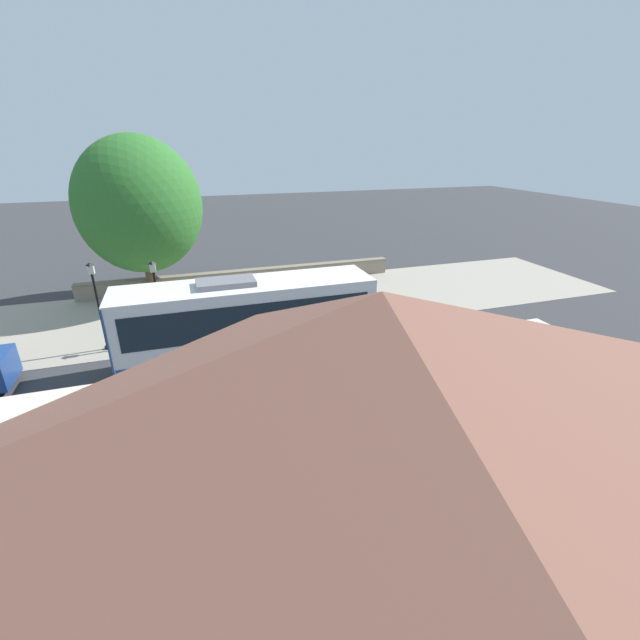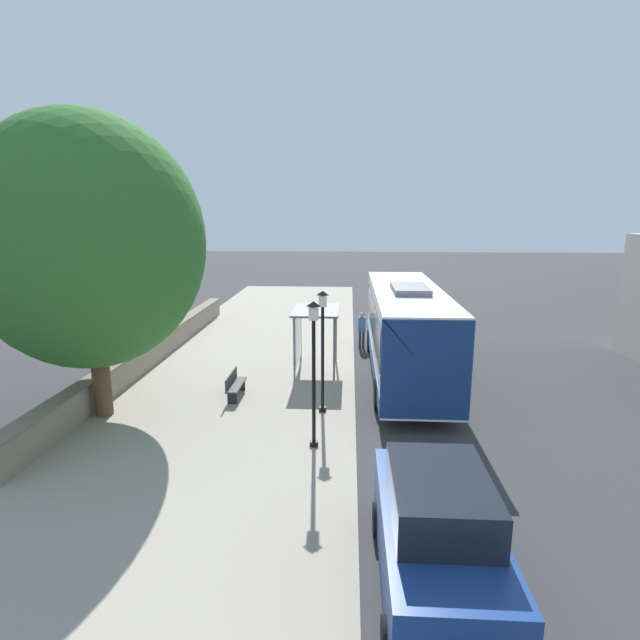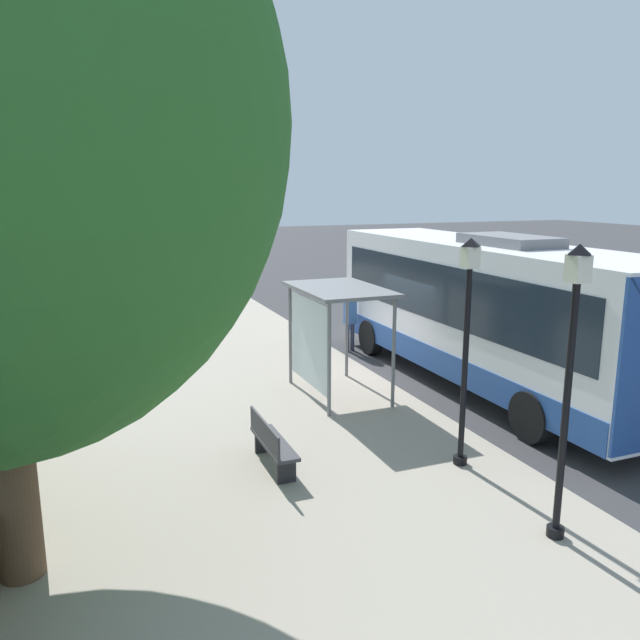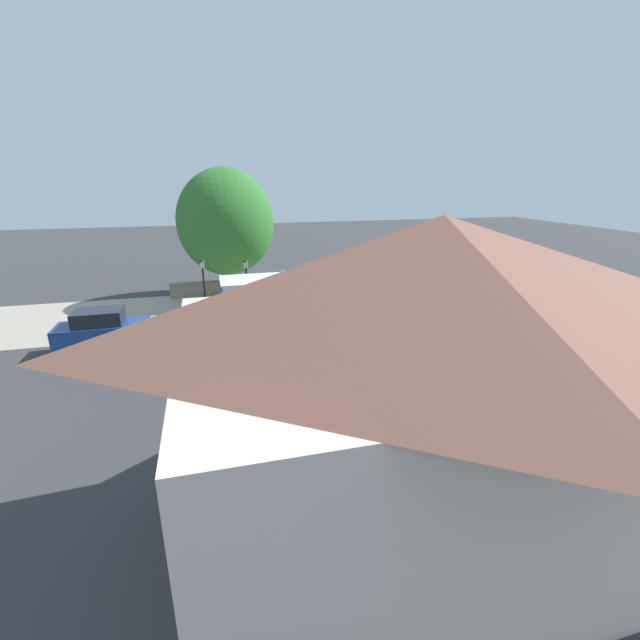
% 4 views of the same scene
% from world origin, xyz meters
% --- Properties ---
extents(ground_plane, '(120.00, 120.00, 0.00)m').
position_xyz_m(ground_plane, '(0.00, 0.00, 0.00)').
color(ground_plane, '#353538').
rests_on(ground_plane, ground).
extents(sidewalk_plaza, '(9.00, 44.00, 0.02)m').
position_xyz_m(sidewalk_plaza, '(-4.50, 0.00, 0.01)').
color(sidewalk_plaza, '#9E9384').
rests_on(sidewalk_plaza, ground).
extents(stone_wall, '(0.60, 20.00, 1.04)m').
position_xyz_m(stone_wall, '(-8.55, 0.00, 0.53)').
color(stone_wall, gray).
rests_on(stone_wall, ground).
extents(background_building, '(8.20, 11.62, 7.77)m').
position_xyz_m(background_building, '(15.83, -2.33, 4.00)').
color(background_building, beige).
rests_on(background_building, ground).
extents(bus, '(2.64, 10.39, 3.71)m').
position_xyz_m(bus, '(1.93, -1.42, 1.91)').
color(bus, white).
rests_on(bus, ground).
extents(bus_shelter, '(1.81, 2.77, 2.54)m').
position_xyz_m(bus_shelter, '(-1.70, -0.75, 2.11)').
color(bus_shelter, slate).
rests_on(bus_shelter, ground).
extents(pedestrian, '(0.34, 0.23, 1.70)m').
position_xyz_m(pedestrian, '(0.36, 2.81, 1.00)').
color(pedestrian, '#2D3347').
rests_on(pedestrian, ground).
extents(bench, '(0.40, 1.61, 0.88)m').
position_xyz_m(bench, '(-4.16, -3.89, 0.47)').
color(bench, '#333338').
rests_on(bench, ground).
extents(street_lamp_near, '(0.28, 0.28, 3.95)m').
position_xyz_m(street_lamp_near, '(-1.06, -4.98, 2.35)').
color(street_lamp_near, black).
rests_on(street_lamp_near, ground).
extents(street_lamp_far, '(0.28, 0.28, 4.06)m').
position_xyz_m(street_lamp_far, '(-1.16, -7.43, 2.42)').
color(street_lamp_far, black).
rests_on(street_lamp_far, ground).
extents(shade_tree, '(6.81, 6.81, 9.19)m').
position_xyz_m(shade_tree, '(-7.95, -5.65, 5.43)').
color(shade_tree, brown).
rests_on(shade_tree, ground).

